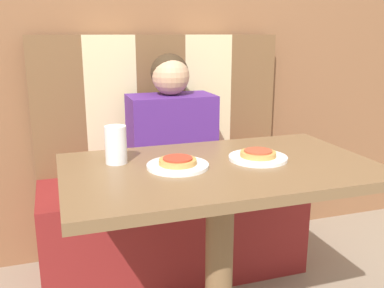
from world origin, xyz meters
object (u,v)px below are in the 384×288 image
at_px(plate_left, 178,166).
at_px(plate_right, 258,158).
at_px(pizza_left, 178,161).
at_px(person, 171,124).
at_px(drinking_cup, 116,145).
at_px(pizza_right, 258,153).

relative_size(plate_left, plate_right, 1.00).
bearing_deg(pizza_left, person, 76.47).
bearing_deg(drinking_cup, pizza_left, -31.59).
bearing_deg(person, pizza_right, -76.47).
xyz_separation_m(person, plate_left, (-0.15, -0.62, -0.01)).
bearing_deg(plate_right, pizza_left, 180.00).
height_order(plate_right, pizza_right, pizza_right).
relative_size(pizza_left, pizza_right, 1.00).
xyz_separation_m(plate_right, drinking_cup, (-0.48, 0.11, 0.06)).
xyz_separation_m(plate_right, pizza_right, (0.00, 0.00, 0.02)).
height_order(plate_left, drinking_cup, drinking_cup).
height_order(person, plate_left, person).
height_order(plate_right, drinking_cup, drinking_cup).
bearing_deg(pizza_right, drinking_cup, 166.64).
distance_m(plate_left, plate_right, 0.30).
distance_m(pizza_left, pizza_right, 0.30).
distance_m(person, pizza_right, 0.63).
distance_m(plate_right, pizza_right, 0.02).
distance_m(person, drinking_cup, 0.60).
xyz_separation_m(person, pizza_right, (0.15, -0.62, 0.01)).
height_order(plate_left, plate_right, same).
distance_m(plate_left, pizza_left, 0.02).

